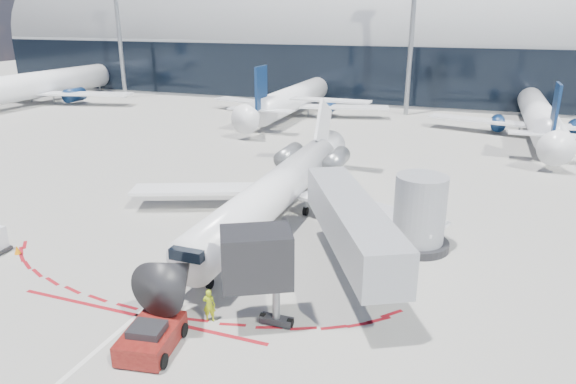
% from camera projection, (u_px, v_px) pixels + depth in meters
% --- Properties ---
extents(ground, '(260.00, 260.00, 0.00)m').
position_uv_depth(ground, '(237.00, 229.00, 35.58)').
color(ground, gray).
rests_on(ground, ground).
extents(apron_centerline, '(0.25, 40.00, 0.01)m').
position_uv_depth(apron_centerline, '(249.00, 219.00, 37.35)').
color(apron_centerline, silver).
rests_on(apron_centerline, ground).
extents(apron_stop_bar, '(14.00, 0.25, 0.01)m').
position_uv_depth(apron_stop_bar, '(137.00, 315.00, 25.36)').
color(apron_stop_bar, maroon).
rests_on(apron_stop_bar, ground).
extents(terminal_building, '(150.00, 24.15, 24.00)m').
position_uv_depth(terminal_building, '(394.00, 48.00, 90.51)').
color(terminal_building, gray).
rests_on(terminal_building, ground).
extents(jet_bridge, '(10.03, 15.20, 4.90)m').
position_uv_depth(jet_bridge, '(371.00, 223.00, 28.75)').
color(jet_bridge, '#979A9F').
rests_on(jet_bridge, ground).
extents(light_mast_west, '(0.70, 0.70, 25.00)m').
position_uv_depth(light_mast_west, '(118.00, 25.00, 88.68)').
color(light_mast_west, gray).
rests_on(light_mast_west, ground).
extents(light_mast_centre, '(0.70, 0.70, 25.00)m').
position_uv_depth(light_mast_centre, '(412.00, 27.00, 72.51)').
color(light_mast_centre, gray).
rests_on(light_mast_centre, ground).
extents(regional_jet, '(23.71, 29.24, 7.32)m').
position_uv_depth(regional_jet, '(280.00, 187.00, 36.55)').
color(regional_jet, white).
rests_on(regional_jet, ground).
extents(pushback_tug, '(2.71, 5.40, 1.38)m').
position_uv_depth(pushback_tug, '(151.00, 337.00, 22.63)').
color(pushback_tug, '#4F0C0B').
rests_on(pushback_tug, ground).
extents(ramp_worker, '(0.70, 0.54, 1.68)m').
position_uv_depth(ramp_worker, '(209.00, 305.00, 24.69)').
color(ramp_worker, '#D7FF1A').
rests_on(ramp_worker, ground).
extents(safety_cone_left, '(0.39, 0.39, 0.54)m').
position_uv_depth(safety_cone_left, '(17.00, 250.00, 31.84)').
color(safety_cone_left, orange).
rests_on(safety_cone_left, ground).
extents(safety_cone_right, '(0.33, 0.33, 0.46)m').
position_uv_depth(safety_cone_right, '(152.00, 331.00, 23.70)').
color(safety_cone_right, orange).
rests_on(safety_cone_right, ground).
extents(bg_airliner_0, '(37.88, 40.10, 12.25)m').
position_uv_depth(bg_airliner_0, '(42.00, 65.00, 85.70)').
color(bg_airliner_0, white).
rests_on(bg_airliner_0, ground).
extents(bg_airliner_1, '(31.88, 33.75, 10.31)m').
position_uv_depth(bg_airliner_1, '(297.00, 79.00, 75.09)').
color(bg_airliner_1, white).
rests_on(bg_airliner_1, ground).
extents(bg_airliner_2, '(30.33, 32.12, 9.81)m').
position_uv_depth(bg_airliner_2, '(542.00, 95.00, 61.90)').
color(bg_airliner_2, white).
rests_on(bg_airliner_2, ground).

